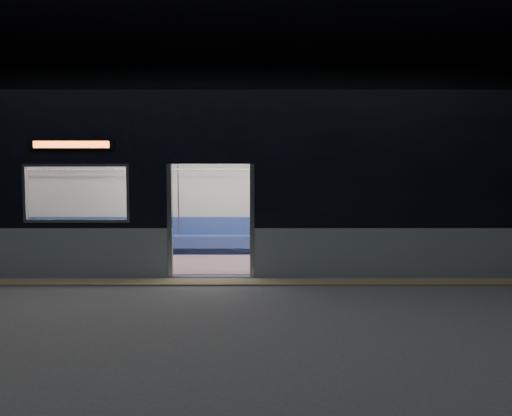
{
  "coord_description": "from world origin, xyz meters",
  "views": [
    {
      "loc": [
        0.8,
        -8.63,
        1.96
      ],
      "look_at": [
        0.81,
        2.3,
        1.17
      ],
      "focal_mm": 38.0,
      "sensor_mm": 36.0,
      "label": 1
    }
  ],
  "objects": [
    {
      "name": "station_floor",
      "position": [
        0.0,
        0.0,
        -0.01
      ],
      "size": [
        24.0,
        14.0,
        0.01
      ],
      "primitive_type": "cube",
      "color": "#47494C",
      "rests_on": "ground"
    },
    {
      "name": "station_envelope",
      "position": [
        0.0,
        0.0,
        3.66
      ],
      "size": [
        24.0,
        14.0,
        5.0
      ],
      "color": "black",
      "rests_on": "station_floor"
    },
    {
      "name": "tactile_strip",
      "position": [
        0.0,
        0.55,
        0.01
      ],
      "size": [
        22.8,
        0.5,
        0.03
      ],
      "primitive_type": "cube",
      "color": "#8C7F59",
      "rests_on": "station_floor"
    },
    {
      "name": "metro_car",
      "position": [
        -0.0,
        2.54,
        1.85
      ],
      "size": [
        18.0,
        3.04,
        3.35
      ],
      "color": "gray",
      "rests_on": "station_floor"
    },
    {
      "name": "passenger",
      "position": [
        2.59,
        3.55,
        0.78
      ],
      "size": [
        0.42,
        0.68,
        1.32
      ],
      "rotation": [
        0.0,
        0.0,
        0.21
      ],
      "color": "black",
      "rests_on": "metro_car"
    },
    {
      "name": "handbag",
      "position": [
        2.61,
        3.34,
        0.67
      ],
      "size": [
        0.31,
        0.29,
        0.13
      ],
      "primitive_type": "cube",
      "rotation": [
        0.0,
        0.0,
        0.28
      ],
      "color": "black",
      "rests_on": "passenger"
    },
    {
      "name": "transit_map",
      "position": [
        3.33,
        3.85,
        1.48
      ],
      "size": [
        1.01,
        0.03,
        0.66
      ],
      "primitive_type": "cube",
      "color": "white",
      "rests_on": "metro_car"
    }
  ]
}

